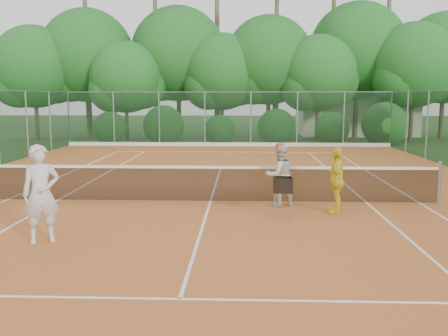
# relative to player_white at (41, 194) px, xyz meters

# --- Properties ---
(ground) EXTENTS (120.00, 120.00, 0.00)m
(ground) POSITION_rel_player_white_xyz_m (2.97, 3.77, -0.96)
(ground) COLOR #1F4518
(ground) RESTS_ON ground
(clay_court) EXTENTS (18.00, 36.00, 0.02)m
(clay_court) POSITION_rel_player_white_xyz_m (2.97, 3.77, -0.95)
(clay_court) COLOR #B46229
(clay_court) RESTS_ON ground
(club_building) EXTENTS (8.00, 5.00, 3.00)m
(club_building) POSITION_rel_player_white_xyz_m (11.97, 27.77, 0.54)
(club_building) COLOR beige
(club_building) RESTS_ON ground
(tennis_net) EXTENTS (11.97, 0.10, 1.10)m
(tennis_net) POSITION_rel_player_white_xyz_m (2.97, 3.77, -0.43)
(tennis_net) COLOR gray
(tennis_net) RESTS_ON clay_court
(player_white) EXTENTS (0.81, 0.69, 1.87)m
(player_white) POSITION_rel_player_white_xyz_m (0.00, 0.00, 0.00)
(player_white) COLOR silver
(player_white) RESTS_ON clay_court
(player_center_grp) EXTENTS (0.95, 0.86, 1.61)m
(player_center_grp) POSITION_rel_player_white_xyz_m (4.75, 3.33, -0.14)
(player_center_grp) COLOR beige
(player_center_grp) RESTS_ON clay_court
(player_yellow) EXTENTS (0.58, 0.99, 1.59)m
(player_yellow) POSITION_rel_player_white_xyz_m (6.04, 2.59, -0.14)
(player_yellow) COLOR yellow
(player_yellow) RESTS_ON clay_court
(ball_hopper) EXTENTS (0.41, 0.41, 0.94)m
(ball_hopper) POSITION_rel_player_white_xyz_m (4.74, 2.12, -0.19)
(ball_hopper) COLOR gray
(ball_hopper) RESTS_ON clay_court
(stray_ball_a) EXTENTS (0.07, 0.07, 0.07)m
(stray_ball_a) POSITION_rel_player_white_xyz_m (1.96, 16.49, -0.90)
(stray_ball_a) COLOR yellow
(stray_ball_a) RESTS_ON clay_court
(stray_ball_b) EXTENTS (0.07, 0.07, 0.07)m
(stray_ball_b) POSITION_rel_player_white_xyz_m (3.10, 14.47, -0.90)
(stray_ball_b) COLOR #CCD130
(stray_ball_b) RESTS_ON clay_court
(stray_ball_c) EXTENTS (0.07, 0.07, 0.07)m
(stray_ball_c) POSITION_rel_player_white_xyz_m (3.79, 12.77, -0.90)
(stray_ball_c) COLOR #C9E535
(stray_ball_c) RESTS_ON clay_court
(court_markings) EXTENTS (11.03, 23.83, 0.01)m
(court_markings) POSITION_rel_player_white_xyz_m (2.97, 3.77, -0.93)
(court_markings) COLOR white
(court_markings) RESTS_ON clay_court
(fence_back) EXTENTS (18.07, 0.07, 3.00)m
(fence_back) POSITION_rel_player_white_xyz_m (2.97, 18.77, 0.56)
(fence_back) COLOR #19381E
(fence_back) RESTS_ON clay_court
(tropical_treeline) EXTENTS (32.10, 8.49, 15.03)m
(tropical_treeline) POSITION_rel_player_white_xyz_m (4.40, 23.99, 4.16)
(tropical_treeline) COLOR brown
(tropical_treeline) RESTS_ON ground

